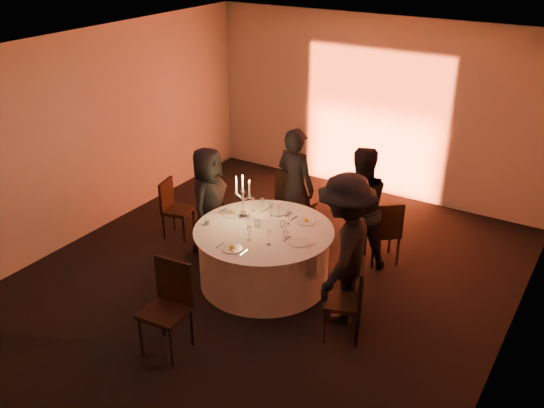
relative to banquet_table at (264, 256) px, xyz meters
The scene contains 35 objects.
floor 0.38m from the banquet_table, ahead, with size 7.00×7.00×0.00m, color black.
ceiling 2.62m from the banquet_table, ahead, with size 7.00×7.00×0.00m, color silver.
wall_back 3.67m from the banquet_table, 90.00° to the left, with size 7.00×7.00×0.00m, color beige.
wall_front 3.67m from the banquet_table, 90.00° to the right, with size 7.00×7.00×0.00m, color beige.
wall_left 3.20m from the banquet_table, behind, with size 7.00×7.00×0.00m, color beige.
wall_right 3.20m from the banquet_table, ahead, with size 7.00×7.00×0.00m, color beige.
uplighter_fixture 3.22m from the banquet_table, 90.00° to the left, with size 0.25×0.12×0.10m, color black.
banquet_table is the anchor object (origin of this frame).
chair_left 1.88m from the banquet_table, 168.19° to the left, with size 0.46×0.46×0.88m.
chair_back_left 1.36m from the banquet_table, 104.08° to the left, with size 0.54×0.54×1.04m.
chair_back_right 1.72m from the banquet_table, 47.64° to the left, with size 0.58×0.58×0.94m.
chair_right 1.53m from the banquet_table, 17.96° to the right, with size 0.53×0.53×0.94m.
chair_front 1.69m from the banquet_table, 95.59° to the right, with size 0.50×0.50×1.06m.
guest_left 1.18m from the banquet_table, 166.29° to the left, with size 0.77×0.50×1.58m, color black.
guest_back_left 1.32m from the banquet_table, 100.44° to the left, with size 0.64×0.42×1.74m, color black.
guest_back_right 1.41m from the banquet_table, 49.74° to the left, with size 0.84×0.66×1.73m, color black.
guest_right 1.34m from the banquet_table, ahead, with size 1.20×0.69×1.85m, color black.
plate_left 0.74m from the banquet_table, 165.00° to the left, with size 0.36×0.28×0.08m.
plate_back_left 0.67m from the banquet_table, 101.61° to the left, with size 0.36×0.28×0.01m.
plate_back_right 0.71m from the banquet_table, 53.63° to the left, with size 0.35×0.27×0.08m.
plate_right 0.68m from the banquet_table, ahead, with size 0.36×0.27×0.01m.
plate_front 0.75m from the banquet_table, 95.09° to the right, with size 0.36×0.25×0.08m.
coffee_cup 0.85m from the banquet_table, 159.88° to the right, with size 0.11×0.11×0.07m.
candelabra 0.75m from the banquet_table, 159.11° to the left, with size 0.26×0.12×0.61m.
wine_glass_a 0.66m from the banquet_table, 49.10° to the right, with size 0.07×0.07×0.19m.
wine_glass_b 0.77m from the banquet_table, 137.37° to the left, with size 0.07×0.07×0.19m.
wine_glass_c 0.63m from the banquet_table, 57.74° to the left, with size 0.07×0.07×0.19m.
wine_glass_d 0.62m from the banquet_table, 90.77° to the right, with size 0.07×0.07×0.19m.
wine_glass_e 0.57m from the banquet_table, 164.79° to the right, with size 0.07×0.07×0.19m.
wine_glass_f 0.74m from the banquet_table, 124.42° to the left, with size 0.07×0.07×0.19m.
wine_glass_g 0.65m from the banquet_table, 107.05° to the left, with size 0.07×0.07×0.19m.
wine_glass_h 0.66m from the banquet_table, 93.07° to the left, with size 0.07×0.07×0.19m.
tumbler_a 0.56m from the banquet_table, ahead, with size 0.07×0.07×0.09m, color white.
tumbler_b 0.50m from the banquet_table, 48.63° to the left, with size 0.07×0.07×0.09m, color white.
tumbler_c 0.45m from the banquet_table, 167.19° to the left, with size 0.07×0.07×0.09m, color white.
Camera 1 is at (3.66, -5.76, 4.38)m, focal length 40.00 mm.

